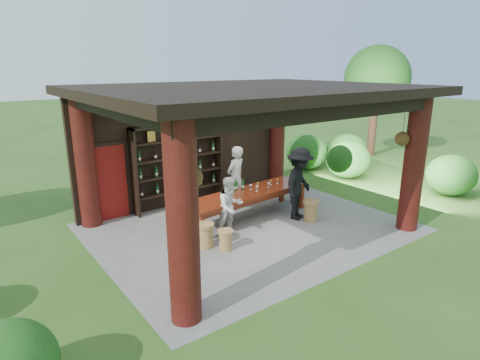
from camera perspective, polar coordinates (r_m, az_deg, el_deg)
ground at (r=10.23m, az=1.34°, el=-6.70°), size 90.00×90.00×0.00m
pavilion at (r=9.94m, az=-0.16°, el=5.46°), size 7.50×6.00×3.60m
wine_shelf at (r=11.50m, az=-8.67°, el=1.99°), size 2.72×0.41×2.40m
tasting_table at (r=10.54m, az=1.00°, el=-2.31°), size 3.81×1.27×0.75m
stool_near_left at (r=8.95m, az=-2.07°, el=-8.45°), size 0.35×0.35×0.47m
stool_near_right at (r=10.68m, az=10.03°, el=-4.23°), size 0.43×0.43×0.56m
stool_far_left at (r=9.08m, az=-5.00°, el=-7.76°), size 0.43×0.43×0.57m
host at (r=11.23m, az=-0.62°, el=0.29°), size 0.76×0.61×1.81m
guest_woman at (r=9.53m, az=-1.40°, el=-3.81°), size 0.71×0.55×1.44m
guest_man at (r=10.59m, az=8.43°, el=-0.54°), size 1.43×1.18×1.93m
table_bottles at (r=10.65m, az=-0.28°, el=-0.61°), size 0.31×0.15×0.31m
table_glasses at (r=10.86m, az=3.27°, el=-0.73°), size 1.00×0.34×0.15m
napkin_basket at (r=10.06m, az=-1.77°, el=-2.13°), size 0.27×0.20×0.14m
shrubs at (r=12.80m, az=10.39°, el=0.33°), size 15.13×7.43×1.36m
trees at (r=13.26m, az=9.40°, el=13.30°), size 22.86×9.85×4.80m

